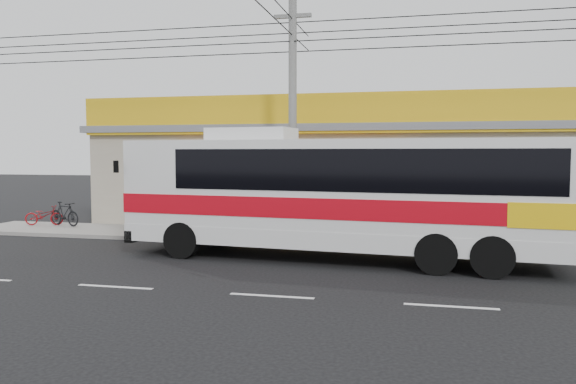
# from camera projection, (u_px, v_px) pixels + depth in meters

# --- Properties ---
(ground) EXTENTS (120.00, 120.00, 0.00)m
(ground) POSITION_uv_depth(u_px,v_px,m) (295.00, 274.00, 15.42)
(ground) COLOR black
(ground) RESTS_ON ground
(sidewalk) EXTENTS (30.00, 3.20, 0.15)m
(sidewalk) POSITION_uv_depth(u_px,v_px,m) (328.00, 239.00, 21.25)
(sidewalk) COLOR gray
(sidewalk) RESTS_ON ground
(lane_markings) EXTENTS (50.00, 0.12, 0.01)m
(lane_markings) POSITION_uv_depth(u_px,v_px,m) (272.00, 296.00, 12.99)
(lane_markings) COLOR silver
(lane_markings) RESTS_ON ground
(storefront_building) EXTENTS (22.60, 9.20, 5.70)m
(storefront_building) POSITION_uv_depth(u_px,v_px,m) (346.00, 174.00, 26.48)
(storefront_building) COLOR #A09681
(storefront_building) RESTS_ON ground
(coach_bus) EXTENTS (13.52, 3.99, 4.11)m
(coach_bus) POSITION_uv_depth(u_px,v_px,m) (342.00, 189.00, 17.21)
(coach_bus) COLOR silver
(coach_bus) RESTS_ON ground
(motorbike_red) EXTENTS (1.74, 1.00, 0.87)m
(motorbike_red) POSITION_uv_depth(u_px,v_px,m) (44.00, 215.00, 24.55)
(motorbike_red) COLOR maroon
(motorbike_red) RESTS_ON sidewalk
(motorbike_dark) EXTENTS (1.83, 0.98, 1.06)m
(motorbike_dark) POSITION_uv_depth(u_px,v_px,m) (64.00, 214.00, 24.32)
(motorbike_dark) COLOR black
(motorbike_dark) RESTS_ON sidewalk
(utility_pole) EXTENTS (34.00, 14.00, 9.14)m
(utility_pole) POSITION_uv_depth(u_px,v_px,m) (293.00, 36.00, 20.19)
(utility_pole) COLOR slate
(utility_pole) RESTS_ON ground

